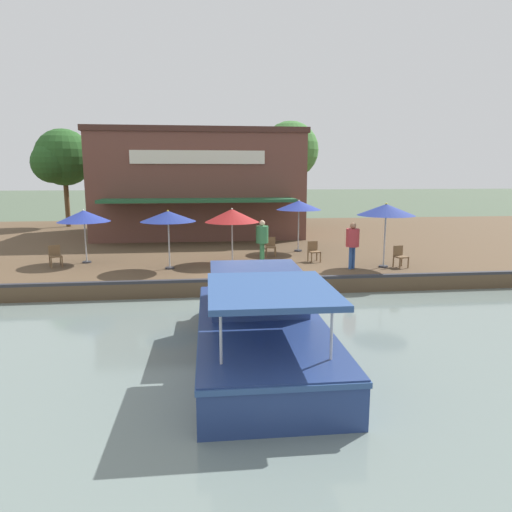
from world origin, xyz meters
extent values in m
plane|color=#4C5B47|center=(0.00, 0.00, 0.00)|extent=(220.00, 220.00, 0.00)
cube|color=brown|center=(-11.00, 0.00, 0.30)|extent=(22.00, 56.00, 0.60)
cube|color=#2D2D33|center=(-0.10, 0.00, 0.65)|extent=(0.20, 50.40, 0.10)
cube|color=brown|center=(-13.57, -2.05, 3.51)|extent=(8.09, 11.78, 5.83)
cube|color=#472A23|center=(-13.57, -2.05, 6.58)|extent=(8.25, 12.02, 0.30)
cube|color=#235633|center=(-8.62, -2.05, 2.90)|extent=(1.80, 10.01, 0.16)
cube|color=silver|center=(-9.48, -2.05, 5.12)|extent=(0.08, 7.07, 0.70)
cylinder|color=#B7B7B7|center=(-3.45, -0.67, 1.62)|extent=(0.06, 0.06, 2.05)
cylinder|color=#2D2D33|center=(-3.45, -0.67, 0.63)|extent=(0.36, 0.36, 0.06)
cone|color=maroon|center=(-3.45, -0.67, 2.57)|extent=(2.24, 2.24, 0.54)
cone|color=white|center=(-3.45, -0.67, 2.59)|extent=(1.39, 1.39, 0.43)
sphere|color=white|center=(-3.45, -0.67, 2.83)|extent=(0.08, 0.08, 0.08)
cylinder|color=#B7B7B7|center=(-5.92, 2.64, 1.73)|extent=(0.06, 0.06, 2.26)
cylinder|color=#2D2D33|center=(-5.92, 2.64, 0.63)|extent=(0.36, 0.36, 0.06)
cone|color=navy|center=(-5.92, 2.64, 2.80)|extent=(2.11, 2.11, 0.43)
cone|color=white|center=(-5.92, 2.64, 2.82)|extent=(1.31, 1.31, 0.34)
sphere|color=white|center=(-5.92, 2.64, 3.01)|extent=(0.08, 0.08, 0.08)
cylinder|color=#B7B7B7|center=(-2.47, -3.18, 1.66)|extent=(0.06, 0.06, 2.11)
cylinder|color=#2D2D33|center=(-2.47, -3.18, 0.63)|extent=(0.36, 0.36, 0.06)
cone|color=navy|center=(-2.47, -3.18, 2.65)|extent=(2.12, 2.12, 0.41)
cone|color=yellow|center=(-2.47, -3.18, 2.67)|extent=(1.32, 1.32, 0.32)
sphere|color=yellow|center=(-2.47, -3.18, 2.85)|extent=(0.08, 0.08, 0.08)
cylinder|color=#B7B7B7|center=(-1.82, 5.23, 1.77)|extent=(0.06, 0.06, 2.34)
cylinder|color=#2D2D33|center=(-1.82, 5.23, 0.63)|extent=(0.36, 0.36, 0.06)
cone|color=navy|center=(-1.82, 5.23, 2.88)|extent=(2.23, 2.23, 0.44)
cone|color=yellow|center=(-1.82, 5.23, 2.90)|extent=(1.38, 1.38, 0.35)
sphere|color=yellow|center=(-1.82, 5.23, 3.10)|extent=(0.08, 0.08, 0.08)
cylinder|color=#B7B7B7|center=(-4.10, -6.70, 1.61)|extent=(0.06, 0.06, 2.02)
cylinder|color=#2D2D33|center=(-4.10, -6.70, 0.63)|extent=(0.36, 0.36, 0.06)
cone|color=navy|center=(-4.10, -6.70, 2.55)|extent=(2.11, 2.11, 0.47)
cone|color=white|center=(-4.10, -6.70, 2.57)|extent=(1.31, 1.31, 0.38)
sphere|color=white|center=(-4.10, -6.70, 2.78)|extent=(0.08, 0.08, 0.08)
cube|color=brown|center=(-3.29, -7.44, 0.81)|extent=(0.05, 0.05, 0.42)
cube|color=brown|center=(-3.11, -7.80, 0.81)|extent=(0.05, 0.05, 0.42)
cube|color=brown|center=(-3.65, -7.62, 0.81)|extent=(0.05, 0.05, 0.42)
cube|color=brown|center=(-3.47, -7.98, 0.81)|extent=(0.05, 0.05, 0.42)
cube|color=brown|center=(-3.38, -7.71, 1.03)|extent=(0.59, 0.59, 0.05)
cube|color=brown|center=(-3.56, -7.80, 1.25)|extent=(0.23, 0.41, 0.40)
cube|color=brown|center=(-4.45, 1.32, 0.81)|extent=(0.04, 0.04, 0.42)
cube|color=brown|center=(-4.48, 0.92, 0.81)|extent=(0.04, 0.04, 0.42)
cube|color=brown|center=(-4.85, 1.34, 0.81)|extent=(0.04, 0.04, 0.42)
cube|color=brown|center=(-4.88, 0.94, 0.81)|extent=(0.04, 0.04, 0.42)
cube|color=brown|center=(-4.66, 1.13, 1.03)|extent=(0.47, 0.47, 0.05)
cube|color=brown|center=(-4.86, 1.14, 1.25)|extent=(0.07, 0.44, 0.40)
cube|color=brown|center=(-1.51, 6.12, 0.81)|extent=(0.05, 0.05, 0.42)
cube|color=brown|center=(-1.41, 5.73, 0.81)|extent=(0.05, 0.05, 0.42)
cube|color=brown|center=(-1.90, 6.02, 0.81)|extent=(0.05, 0.05, 0.42)
cube|color=brown|center=(-1.80, 5.63, 0.81)|extent=(0.05, 0.05, 0.42)
cube|color=brown|center=(-1.66, 5.87, 1.03)|extent=(0.54, 0.54, 0.05)
cube|color=brown|center=(-1.85, 5.82, 1.25)|extent=(0.15, 0.44, 0.40)
cube|color=brown|center=(-3.06, 2.99, 0.81)|extent=(0.05, 0.05, 0.42)
cube|color=brown|center=(-3.00, 2.60, 0.81)|extent=(0.05, 0.05, 0.42)
cube|color=brown|center=(-3.46, 2.93, 0.81)|extent=(0.05, 0.05, 0.42)
cube|color=brown|center=(-3.40, 2.54, 0.81)|extent=(0.05, 0.05, 0.42)
cube|color=brown|center=(-3.23, 2.76, 1.03)|extent=(0.50, 0.50, 0.05)
cube|color=brown|center=(-3.43, 2.73, 1.25)|extent=(0.10, 0.44, 0.40)
cylinder|color=#2D5193|center=(-1.70, 3.95, 1.04)|extent=(0.13, 0.13, 0.87)
cylinder|color=#2D5193|center=(-1.60, 3.80, 1.04)|extent=(0.13, 0.13, 0.87)
cylinder|color=#B23338|center=(-1.65, 3.87, 1.82)|extent=(0.51, 0.51, 0.69)
sphere|color=#9E7051|center=(-1.65, 3.87, 2.29)|extent=(0.24, 0.24, 0.24)
cylinder|color=#337547|center=(-2.95, 0.48, 1.04)|extent=(0.13, 0.13, 0.87)
cylinder|color=#337547|center=(-3.10, 0.57, 1.04)|extent=(0.13, 0.13, 0.87)
cylinder|color=#337547|center=(-3.03, 0.53, 1.82)|extent=(0.51, 0.51, 0.69)
sphere|color=#DBB28E|center=(-3.03, 0.53, 2.28)|extent=(0.24, 0.24, 0.24)
cube|color=navy|center=(5.42, -0.58, 0.54)|extent=(6.49, 2.85, 0.91)
ellipsoid|color=navy|center=(2.19, -0.55, 0.54)|extent=(2.31, 2.67, 0.91)
cube|color=#2D4C84|center=(5.42, -0.58, 0.91)|extent=(6.57, 2.89, 0.10)
cube|color=navy|center=(4.28, -0.57, 1.46)|extent=(2.50, 2.25, 0.94)
cube|color=black|center=(5.50, -0.58, 1.58)|extent=(0.08, 1.95, 0.33)
cube|color=#2D4C84|center=(6.94, -0.60, 2.08)|extent=(2.77, 2.39, 0.11)
cylinder|color=silver|center=(7.77, 0.37, 1.54)|extent=(0.05, 0.05, 1.08)
cylinder|color=silver|center=(7.75, -1.58, 1.54)|extent=(0.05, 0.05, 1.08)
cylinder|color=silver|center=(1.92, -0.55, 1.29)|extent=(0.06, 2.23, 0.04)
cylinder|color=brown|center=(-19.04, 4.68, 2.51)|extent=(0.44, 0.44, 3.83)
sphere|color=#427A38|center=(-19.04, 4.68, 6.00)|extent=(4.21, 4.21, 4.21)
sphere|color=#427A38|center=(-18.20, 4.05, 5.58)|extent=(2.95, 2.95, 2.95)
cylinder|color=brown|center=(-18.00, -11.27, 2.26)|extent=(0.33, 0.33, 3.32)
sphere|color=#285623|center=(-18.00, -11.27, 5.37)|extent=(3.85, 3.85, 3.85)
sphere|color=#285623|center=(-17.23, -11.85, 4.98)|extent=(2.70, 2.70, 2.70)
camera|label=1|loc=(15.23, -1.83, 4.25)|focal=32.00mm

